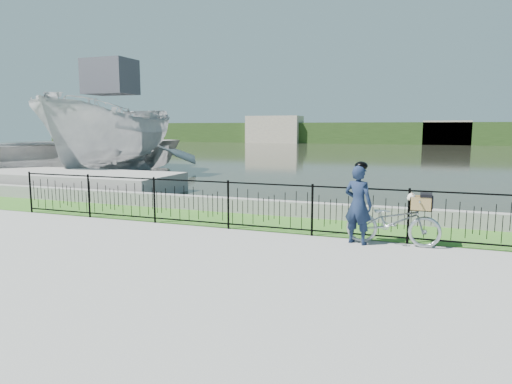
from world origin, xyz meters
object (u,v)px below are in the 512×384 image
at_px(dock, 53,181).
at_px(boat_far, 81,148).
at_px(cyclist, 358,203).
at_px(bicycle_rig, 394,221).
at_px(boat_near, 113,136).

bearing_deg(dock, boat_far, 121.68).
distance_m(cyclist, boat_far, 18.21).
height_order(dock, bicycle_rig, bicycle_rig).
relative_size(cyclist, boat_far, 0.13).
xyz_separation_m(dock, boat_far, (-3.38, 5.47, 0.94)).
xyz_separation_m(dock, boat_near, (-0.63, 4.53, 1.61)).
xyz_separation_m(cyclist, boat_near, (-12.66, 8.77, 1.12)).
relative_size(dock, boat_far, 0.76).
height_order(cyclist, boat_near, boat_near).
relative_size(dock, bicycle_rig, 5.40).
xyz_separation_m(bicycle_rig, boat_near, (-13.35, 8.63, 1.46)).
height_order(dock, cyclist, cyclist).
xyz_separation_m(dock, cyclist, (12.03, -4.24, 0.49)).
xyz_separation_m(boat_near, boat_far, (-2.75, 0.94, -0.67)).
bearing_deg(bicycle_rig, boat_near, 147.14).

